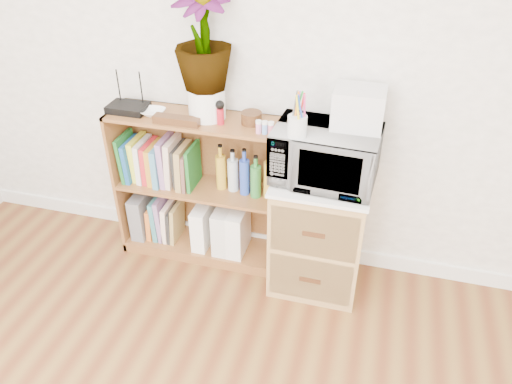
% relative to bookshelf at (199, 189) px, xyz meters
% --- Properties ---
extents(skirting_board, '(4.00, 0.02, 0.10)m').
position_rel_bookshelf_xyz_m(skirting_board, '(0.35, 0.14, -0.42)').
color(skirting_board, white).
rests_on(skirting_board, ground).
extents(bookshelf, '(1.00, 0.30, 0.95)m').
position_rel_bookshelf_xyz_m(bookshelf, '(0.00, 0.00, 0.00)').
color(bookshelf, brown).
rests_on(bookshelf, ground).
extents(wicker_unit, '(0.50, 0.45, 0.70)m').
position_rel_bookshelf_xyz_m(wicker_unit, '(0.75, -0.08, -0.12)').
color(wicker_unit, '#9E7542').
rests_on(wicker_unit, ground).
extents(microwave, '(0.55, 0.39, 0.29)m').
position_rel_bookshelf_xyz_m(microwave, '(0.75, -0.08, 0.39)').
color(microwave, white).
rests_on(microwave, wicker_unit).
extents(pen_cup, '(0.10, 0.10, 0.10)m').
position_rel_bookshelf_xyz_m(pen_cup, '(0.62, -0.20, 0.59)').
color(pen_cup, silver).
rests_on(pen_cup, microwave).
extents(small_appliance, '(0.25, 0.21, 0.20)m').
position_rel_bookshelf_xyz_m(small_appliance, '(0.89, -0.01, 0.64)').
color(small_appliance, silver).
rests_on(small_appliance, microwave).
extents(router, '(0.22, 0.15, 0.04)m').
position_rel_bookshelf_xyz_m(router, '(-0.39, -0.02, 0.50)').
color(router, black).
rests_on(router, bookshelf).
extents(white_bowl, '(0.13, 0.13, 0.03)m').
position_rel_bookshelf_xyz_m(white_bowl, '(-0.23, -0.03, 0.49)').
color(white_bowl, white).
rests_on(white_bowl, bookshelf).
extents(plant_pot, '(0.20, 0.20, 0.17)m').
position_rel_bookshelf_xyz_m(plant_pot, '(0.07, 0.02, 0.56)').
color(plant_pot, white).
rests_on(plant_pot, bookshelf).
extents(potted_plant, '(0.31, 0.31, 0.55)m').
position_rel_bookshelf_xyz_m(potted_plant, '(0.07, 0.02, 0.92)').
color(potted_plant, '#397E32').
rests_on(potted_plant, plant_pot).
extents(trinket_box, '(0.26, 0.06, 0.04)m').
position_rel_bookshelf_xyz_m(trinket_box, '(-0.06, -0.10, 0.50)').
color(trinket_box, '#3B2110').
rests_on(trinket_box, bookshelf).
extents(kokeshi_doll, '(0.04, 0.04, 0.09)m').
position_rel_bookshelf_xyz_m(kokeshi_doll, '(0.17, -0.04, 0.52)').
color(kokeshi_doll, '#AC1523').
rests_on(kokeshi_doll, bookshelf).
extents(wooden_bowl, '(0.11, 0.11, 0.07)m').
position_rel_bookshelf_xyz_m(wooden_bowl, '(0.33, 0.01, 0.51)').
color(wooden_bowl, '#391D0F').
rests_on(wooden_bowl, bookshelf).
extents(paint_jars, '(0.12, 0.04, 0.06)m').
position_rel_bookshelf_xyz_m(paint_jars, '(0.43, -0.09, 0.51)').
color(paint_jars, pink).
rests_on(paint_jars, bookshelf).
extents(file_box, '(0.09, 0.24, 0.30)m').
position_rel_bookshelf_xyz_m(file_box, '(-0.41, 0.00, -0.26)').
color(file_box, slate).
rests_on(file_box, bookshelf).
extents(magazine_holder_left, '(0.09, 0.23, 0.28)m').
position_rel_bookshelf_xyz_m(magazine_holder_left, '(0.01, -0.01, -0.26)').
color(magazine_holder_left, white).
rests_on(magazine_holder_left, bookshelf).
extents(magazine_holder_mid, '(0.09, 0.24, 0.30)m').
position_rel_bookshelf_xyz_m(magazine_holder_mid, '(0.15, -0.01, -0.26)').
color(magazine_holder_mid, silver).
rests_on(magazine_holder_mid, bookshelf).
extents(magazine_holder_right, '(0.09, 0.24, 0.30)m').
position_rel_bookshelf_xyz_m(magazine_holder_right, '(0.25, -0.01, -0.26)').
color(magazine_holder_right, white).
rests_on(magazine_holder_right, bookshelf).
extents(cookbooks, '(0.45, 0.20, 0.30)m').
position_rel_bookshelf_xyz_m(cookbooks, '(-0.24, 0.00, 0.16)').
color(cookbooks, '#1B6527').
rests_on(cookbooks, bookshelf).
extents(liquor_bottles, '(0.43, 0.06, 0.29)m').
position_rel_bookshelf_xyz_m(liquor_bottles, '(0.33, 0.00, 0.16)').
color(liquor_bottles, gold).
rests_on(liquor_bottles, bookshelf).
extents(lower_books, '(0.21, 0.19, 0.30)m').
position_rel_bookshelf_xyz_m(lower_books, '(-0.25, 0.00, -0.27)').
color(lower_books, orange).
rests_on(lower_books, bookshelf).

